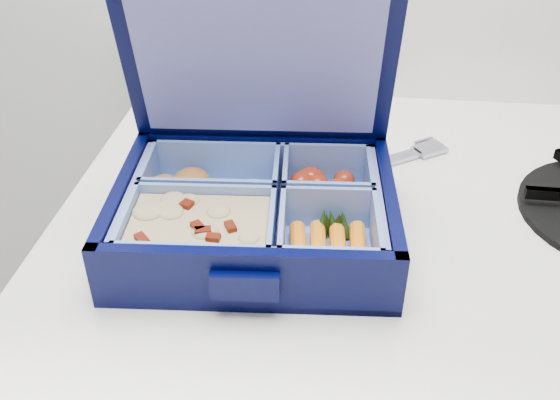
# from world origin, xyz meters

# --- Properties ---
(bento_box) EXTENTS (0.23, 0.19, 0.05)m
(bento_box) POSITION_xyz_m (-0.50, 1.64, 0.88)
(bento_box) COLOR black
(bento_box) RESTS_ON stove
(burner_grate_rear) EXTENTS (0.21, 0.21, 0.02)m
(burner_grate_rear) POSITION_xyz_m (-0.49, 1.85, 0.87)
(burner_grate_rear) COLOR black
(burner_grate_rear) RESTS_ON stove
(fork) EXTENTS (0.17, 0.13, 0.01)m
(fork) POSITION_xyz_m (-0.42, 1.75, 0.86)
(fork) COLOR #9F9CB6
(fork) RESTS_ON stove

